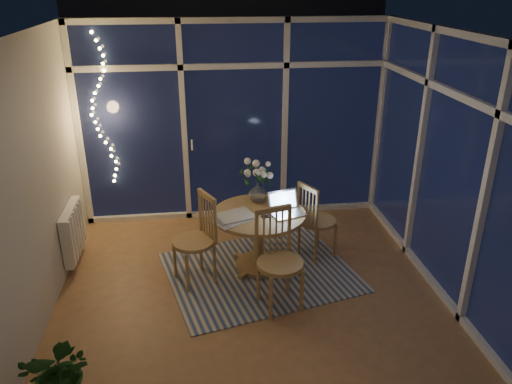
# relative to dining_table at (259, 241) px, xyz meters

# --- Properties ---
(floor) EXTENTS (4.00, 4.00, 0.00)m
(floor) POSITION_rel_dining_table_xyz_m (-0.13, -0.52, -0.35)
(floor) COLOR olive
(floor) RESTS_ON ground
(ceiling) EXTENTS (4.00, 4.00, 0.00)m
(ceiling) POSITION_rel_dining_table_xyz_m (-0.13, -0.52, 2.25)
(ceiling) COLOR silver
(ceiling) RESTS_ON wall_back
(wall_back) EXTENTS (4.00, 0.04, 2.60)m
(wall_back) POSITION_rel_dining_table_xyz_m (-0.13, 1.48, 0.95)
(wall_back) COLOR beige
(wall_back) RESTS_ON floor
(wall_front) EXTENTS (4.00, 0.04, 2.60)m
(wall_front) POSITION_rel_dining_table_xyz_m (-0.13, -2.52, 0.95)
(wall_front) COLOR beige
(wall_front) RESTS_ON floor
(wall_left) EXTENTS (0.04, 4.00, 2.60)m
(wall_left) POSITION_rel_dining_table_xyz_m (-2.13, -0.52, 0.95)
(wall_left) COLOR beige
(wall_left) RESTS_ON floor
(wall_right) EXTENTS (0.04, 4.00, 2.60)m
(wall_right) POSITION_rel_dining_table_xyz_m (1.87, -0.52, 0.95)
(wall_right) COLOR beige
(wall_right) RESTS_ON floor
(window_wall_back) EXTENTS (4.00, 0.10, 2.60)m
(window_wall_back) POSITION_rel_dining_table_xyz_m (-0.13, 1.44, 0.95)
(window_wall_back) COLOR white
(window_wall_back) RESTS_ON floor
(window_wall_right) EXTENTS (0.10, 4.00, 2.60)m
(window_wall_right) POSITION_rel_dining_table_xyz_m (1.83, -0.52, 0.95)
(window_wall_right) COLOR white
(window_wall_right) RESTS_ON floor
(radiator) EXTENTS (0.10, 0.70, 0.58)m
(radiator) POSITION_rel_dining_table_xyz_m (-2.07, 0.38, 0.05)
(radiator) COLOR white
(radiator) RESTS_ON wall_left
(fairy_lights) EXTENTS (0.24, 0.10, 1.85)m
(fairy_lights) POSITION_rel_dining_table_xyz_m (-1.78, 1.36, 1.18)
(fairy_lights) COLOR #FFD566
(fairy_lights) RESTS_ON window_wall_back
(garden_patio) EXTENTS (12.00, 6.00, 0.10)m
(garden_patio) POSITION_rel_dining_table_xyz_m (0.37, 4.48, -0.41)
(garden_patio) COLOR black
(garden_patio) RESTS_ON ground
(garden_fence) EXTENTS (11.00, 0.08, 1.80)m
(garden_fence) POSITION_rel_dining_table_xyz_m (-0.13, 4.98, 0.55)
(garden_fence) COLOR #3A2515
(garden_fence) RESTS_ON ground
(neighbour_roof) EXTENTS (7.00, 3.00, 2.20)m
(neighbour_roof) POSITION_rel_dining_table_xyz_m (0.17, 7.98, 1.85)
(neighbour_roof) COLOR #33353D
(neighbour_roof) RESTS_ON ground
(garden_shrubs) EXTENTS (0.90, 0.90, 0.90)m
(garden_shrubs) POSITION_rel_dining_table_xyz_m (-0.93, 2.88, 0.10)
(garden_shrubs) COLOR black
(garden_shrubs) RESTS_ON ground
(rug) EXTENTS (2.31, 2.02, 0.01)m
(rug) POSITION_rel_dining_table_xyz_m (0.00, -0.10, -0.34)
(rug) COLOR beige
(rug) RESTS_ON floor
(dining_table) EXTENTS (1.23, 1.23, 0.69)m
(dining_table) POSITION_rel_dining_table_xyz_m (0.00, 0.00, 0.00)
(dining_table) COLOR olive
(dining_table) RESTS_ON floor
(chair_left) EXTENTS (0.62, 0.62, 1.00)m
(chair_left) POSITION_rel_dining_table_xyz_m (-0.72, -0.17, 0.15)
(chair_left) COLOR olive
(chair_left) RESTS_ON floor
(chair_right) EXTENTS (0.59, 0.59, 0.94)m
(chair_right) POSITION_rel_dining_table_xyz_m (0.71, 0.20, 0.12)
(chair_right) COLOR olive
(chair_right) RESTS_ON floor
(chair_front) EXTENTS (0.58, 0.58, 1.03)m
(chair_front) POSITION_rel_dining_table_xyz_m (0.11, -0.73, 0.17)
(chair_front) COLOR olive
(chair_front) RESTS_ON floor
(laptop) EXTENTS (0.41, 0.38, 0.25)m
(laptop) POSITION_rel_dining_table_xyz_m (0.30, -0.08, 0.47)
(laptop) COLOR silver
(laptop) RESTS_ON dining_table
(flower_vase) EXTENTS (0.24, 0.24, 0.21)m
(flower_vase) POSITION_rel_dining_table_xyz_m (0.02, 0.30, 0.45)
(flower_vase) COLOR white
(flower_vase) RESTS_ON dining_table
(bowl) EXTENTS (0.18, 0.18, 0.04)m
(bowl) POSITION_rel_dining_table_xyz_m (0.36, 0.16, 0.37)
(bowl) COLOR white
(bowl) RESTS_ON dining_table
(newspapers) EXTENTS (0.48, 0.45, 0.02)m
(newspapers) POSITION_rel_dining_table_xyz_m (-0.27, -0.11, 0.36)
(newspapers) COLOR silver
(newspapers) RESTS_ON dining_table
(phone) EXTENTS (0.13, 0.08, 0.01)m
(phone) POSITION_rel_dining_table_xyz_m (0.07, -0.11, 0.35)
(phone) COLOR black
(phone) RESTS_ON dining_table
(potted_plant) EXTENTS (0.64, 0.59, 0.76)m
(potted_plant) POSITION_rel_dining_table_xyz_m (-1.67, -1.92, 0.03)
(potted_plant) COLOR #184519
(potted_plant) RESTS_ON floor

